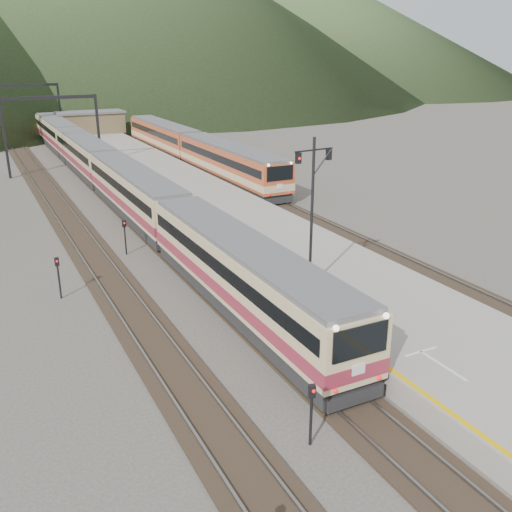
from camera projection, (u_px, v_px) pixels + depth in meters
track_main at (120, 202)px, 48.84m from camera, size 2.60×200.00×0.23m
track_far at (60, 209)px, 46.72m from camera, size 2.60×200.00×0.23m
track_second at (241, 188)px, 53.74m from camera, size 2.60×200.00×0.23m
platform at (190, 195)px, 49.40m from camera, size 8.00×100.00×1.00m
gantry_near at (51, 120)px, 58.35m from camera, size 9.55×0.25×8.00m
gantry_far at (24, 102)px, 79.32m from camera, size 9.55×0.25×8.00m
station_shed at (91, 122)px, 82.26m from camera, size 9.40×4.40×3.10m
hill_c at (280, 17)px, 229.82m from camera, size 160.00×160.00×50.00m
main_train at (106, 171)px, 51.91m from camera, size 2.78×76.26×3.39m
second_train at (192, 148)px, 63.67m from camera, size 2.95×40.11×3.60m
signal_mast at (312, 199)px, 27.31m from camera, size 2.20×0.38×7.50m
short_signal_a at (311, 407)px, 18.33m from camera, size 0.25×0.21×2.27m
short_signal_b at (125, 232)px, 35.92m from camera, size 0.24×0.19×2.27m
short_signal_c at (58, 272)px, 29.46m from camera, size 0.22×0.16×2.27m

